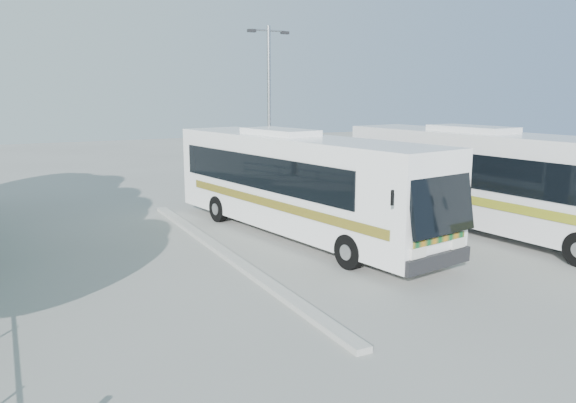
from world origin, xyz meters
TOP-DOWN VIEW (x-y plane):
  - ground at (0.00, 0.00)m, footprint 100.00×100.00m
  - kerb_divider at (-2.30, 2.00)m, footprint 0.40×16.00m
  - coach_main at (1.07, 3.25)m, footprint 4.81×13.50m
  - coach_adjacent at (7.78, 0.25)m, footprint 4.02×13.73m
  - lamppost at (2.00, 7.65)m, footprint 1.96×0.30m

SIDE VIEW (x-z plane):
  - ground at x=0.00m, z-range 0.00..0.00m
  - kerb_divider at x=-2.30m, z-range 0.00..0.15m
  - coach_main at x=1.07m, z-range 0.18..3.85m
  - coach_adjacent at x=7.78m, z-range 0.18..3.94m
  - lamppost at x=2.00m, z-range 0.42..8.44m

